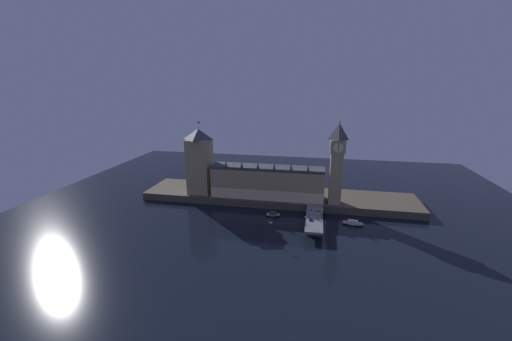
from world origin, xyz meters
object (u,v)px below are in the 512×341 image
(victoria_tower, at_px, (200,161))
(street_lamp_mid, at_px, (323,212))
(clock_tower, at_px, (337,161))
(car_northbound_lead, at_px, (311,211))
(boat_upstream, at_px, (273,215))
(car_southbound_trail, at_px, (318,212))
(boat_downstream, at_px, (353,223))
(pedestrian_near_rail, at_px, (306,224))
(car_northbound_trail, at_px, (310,219))
(street_lamp_near, at_px, (306,220))
(pedestrian_mid_walk, at_px, (322,214))

(victoria_tower, relative_size, street_lamp_mid, 8.88)
(clock_tower, relative_size, street_lamp_mid, 9.42)
(clock_tower, height_order, car_northbound_lead, clock_tower)
(boat_upstream, bearing_deg, car_southbound_trail, -5.24)
(car_southbound_trail, height_order, boat_downstream, car_southbound_trail)
(victoria_tower, height_order, car_northbound_lead, victoria_tower)
(pedestrian_near_rail, bearing_deg, car_northbound_trail, 72.82)
(car_northbound_lead, xyz_separation_m, boat_upstream, (-26.98, 1.30, -5.76))
(car_northbound_trail, bearing_deg, boat_upstream, 150.14)
(boat_downstream, bearing_deg, boat_upstream, 176.77)
(car_northbound_lead, xyz_separation_m, street_lamp_near, (-2.87, -23.53, 3.45))
(car_southbound_trail, bearing_deg, victoria_tower, 163.70)
(car_northbound_trail, relative_size, pedestrian_mid_walk, 2.20)
(victoria_tower, relative_size, pedestrian_mid_walk, 32.02)
(street_lamp_near, relative_size, street_lamp_mid, 0.98)
(pedestrian_mid_walk, bearing_deg, clock_tower, 71.76)
(car_northbound_trail, height_order, street_lamp_mid, street_lamp_mid)
(clock_tower, height_order, street_lamp_near, clock_tower)
(car_northbound_lead, bearing_deg, pedestrian_near_rail, -96.35)
(pedestrian_near_rail, height_order, boat_upstream, pedestrian_near_rail)
(clock_tower, distance_m, boat_downstream, 46.11)
(boat_downstream, bearing_deg, victoria_tower, 166.69)
(victoria_tower, xyz_separation_m, car_northbound_lead, (91.42, -26.54, -25.31))
(street_lamp_near, bearing_deg, car_northbound_lead, 83.04)
(pedestrian_near_rail, relative_size, street_lamp_mid, 0.25)
(pedestrian_mid_walk, bearing_deg, boat_downstream, 10.41)
(clock_tower, xyz_separation_m, victoria_tower, (-108.01, 4.40, -6.36))
(car_northbound_lead, distance_m, car_northbound_trail, 14.19)
(victoria_tower, bearing_deg, car_northbound_trail, -24.01)
(victoria_tower, bearing_deg, car_northbound_lead, -16.19)
(victoria_tower, xyz_separation_m, car_northbound_trail, (91.42, -40.73, -25.26))
(clock_tower, bearing_deg, street_lamp_near, -113.08)
(car_northbound_lead, relative_size, street_lamp_mid, 0.62)
(car_northbound_lead, distance_m, street_lamp_mid, 12.29)
(car_northbound_trail, bearing_deg, pedestrian_mid_walk, 48.83)
(street_lamp_near, distance_m, boat_downstream, 39.28)
(clock_tower, relative_size, car_northbound_lead, 15.25)
(clock_tower, xyz_separation_m, boat_upstream, (-43.58, -20.84, -37.42))
(victoria_tower, height_order, pedestrian_near_rail, victoria_tower)
(car_northbound_lead, distance_m, pedestrian_near_rail, 22.32)
(pedestrian_near_rail, bearing_deg, pedestrian_mid_walk, 59.03)
(clock_tower, relative_size, street_lamp_near, 9.62)
(car_northbound_trail, xyz_separation_m, pedestrian_near_rail, (-2.47, -7.99, 0.20))
(street_lamp_near, xyz_separation_m, boat_upstream, (-24.11, 24.82, -9.20))
(clock_tower, xyz_separation_m, pedestrian_near_rail, (-19.06, -44.32, -31.42))
(car_southbound_trail, height_order, street_lamp_near, street_lamp_near)
(victoria_tower, xyz_separation_m, car_southbound_trail, (96.36, -28.17, -25.23))
(pedestrian_near_rail, relative_size, pedestrian_mid_walk, 0.89)
(boat_upstream, bearing_deg, street_lamp_mid, -16.19)
(pedestrian_mid_walk, height_order, boat_upstream, pedestrian_mid_walk)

